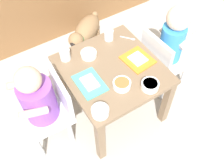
{
  "coord_description": "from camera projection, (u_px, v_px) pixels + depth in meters",
  "views": [
    {
      "loc": [
        -0.52,
        -0.81,
        1.54
      ],
      "look_at": [
        0.0,
        0.0,
        0.28
      ],
      "focal_mm": 41.02,
      "sensor_mm": 36.0,
      "label": 1
    }
  ],
  "objects": [
    {
      "name": "veggie_bowl_near",
      "position": [
        122.0,
        84.0,
        1.38
      ],
      "size": [
        0.1,
        0.1,
        0.03
      ],
      "color": "white",
      "rests_on": "dining_table"
    },
    {
      "name": "dining_table",
      "position": [
        112.0,
        76.0,
        1.53
      ],
      "size": [
        0.55,
        0.57,
        0.42
      ],
      "color": "#7A6047",
      "rests_on": "ground"
    },
    {
      "name": "seated_child_right",
      "position": [
        171.0,
        42.0,
        1.61
      ],
      "size": [
        0.29,
        0.29,
        0.67
      ],
      "color": "silver",
      "rests_on": "ground"
    },
    {
      "name": "spoon_by_left_tray",
      "position": [
        129.0,
        38.0,
        1.62
      ],
      "size": [
        0.07,
        0.09,
        0.01
      ],
      "color": "silver",
      "rests_on": "dining_table"
    },
    {
      "name": "water_cup_left",
      "position": [
        65.0,
        55.0,
        1.49
      ],
      "size": [
        0.06,
        0.06,
        0.07
      ],
      "color": "white",
      "rests_on": "dining_table"
    },
    {
      "name": "ground_plane",
      "position": [
        112.0,
        108.0,
        1.81
      ],
      "size": [
        7.0,
        7.0,
        0.0
      ],
      "primitive_type": "plane",
      "color": "#B2ADA3"
    },
    {
      "name": "cereal_bowl_right_side",
      "position": [
        100.0,
        111.0,
        1.27
      ],
      "size": [
        0.09,
        0.09,
        0.04
      ],
      "color": "white",
      "rests_on": "dining_table"
    },
    {
      "name": "veggie_bowl_far",
      "position": [
        150.0,
        85.0,
        1.37
      ],
      "size": [
        0.1,
        0.1,
        0.04
      ],
      "color": "white",
      "rests_on": "dining_table"
    },
    {
      "name": "dog",
      "position": [
        86.0,
        31.0,
        2.02
      ],
      "size": [
        0.39,
        0.32,
        0.28
      ],
      "color": "olive",
      "rests_on": "ground"
    },
    {
      "name": "water_cup_right",
      "position": [
        109.0,
        35.0,
        1.6
      ],
      "size": [
        0.06,
        0.06,
        0.07
      ],
      "color": "white",
      "rests_on": "dining_table"
    },
    {
      "name": "cereal_bowl_left_side",
      "position": [
        89.0,
        54.0,
        1.52
      ],
      "size": [
        0.09,
        0.09,
        0.03
      ],
      "color": "white",
      "rests_on": "dining_table"
    },
    {
      "name": "food_tray_left",
      "position": [
        90.0,
        83.0,
        1.4
      ],
      "size": [
        0.14,
        0.19,
        0.02
      ],
      "color": "#4CC6BC",
      "rests_on": "dining_table"
    },
    {
      "name": "seated_child_left",
      "position": [
        40.0,
        100.0,
        1.36
      ],
      "size": [
        0.29,
        0.29,
        0.66
      ],
      "color": "silver",
      "rests_on": "ground"
    },
    {
      "name": "food_tray_right",
      "position": [
        138.0,
        59.0,
        1.51
      ],
      "size": [
        0.17,
        0.19,
        0.02
      ],
      "color": "orange",
      "rests_on": "dining_table"
    }
  ]
}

